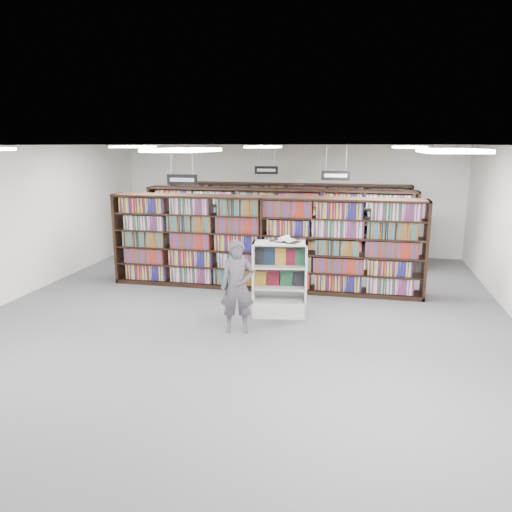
% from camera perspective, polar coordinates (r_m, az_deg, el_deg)
% --- Properties ---
extents(floor, '(12.00, 12.00, 0.00)m').
position_cam_1_polar(floor, '(9.55, -1.48, -7.07)').
color(floor, '#525357').
rests_on(floor, ground).
extents(ceiling, '(10.00, 12.00, 0.10)m').
position_cam_1_polar(ceiling, '(8.98, -1.60, 12.52)').
color(ceiling, silver).
rests_on(ceiling, wall_back).
extents(wall_back, '(10.00, 0.10, 3.20)m').
position_cam_1_polar(wall_back, '(14.97, 3.77, 6.46)').
color(wall_back, white).
rests_on(wall_back, ground).
extents(wall_front, '(10.00, 0.10, 3.20)m').
position_cam_1_polar(wall_front, '(3.81, -23.44, -13.88)').
color(wall_front, white).
rests_on(wall_front, ground).
extents(wall_left, '(0.10, 12.00, 3.20)m').
position_cam_1_polar(wall_left, '(11.36, -26.94, 3.09)').
color(wall_left, white).
rests_on(wall_left, ground).
extents(bookshelf_row_near, '(7.00, 0.60, 2.10)m').
position_cam_1_polar(bookshelf_row_near, '(11.15, 0.84, 1.45)').
color(bookshelf_row_near, black).
rests_on(bookshelf_row_near, floor).
extents(bookshelf_row_mid, '(7.00, 0.60, 2.10)m').
position_cam_1_polar(bookshelf_row_mid, '(13.09, 2.50, 3.13)').
color(bookshelf_row_mid, black).
rests_on(bookshelf_row_mid, floor).
extents(bookshelf_row_far, '(7.00, 0.60, 2.10)m').
position_cam_1_polar(bookshelf_row_far, '(14.75, 3.58, 4.21)').
color(bookshelf_row_far, black).
rests_on(bookshelf_row_far, floor).
extents(aisle_sign_left, '(0.65, 0.02, 0.80)m').
position_cam_1_polar(aisle_sign_left, '(10.40, -8.45, 8.73)').
color(aisle_sign_left, '#B2B2B7').
rests_on(aisle_sign_left, ceiling).
extents(aisle_sign_right, '(0.65, 0.02, 0.80)m').
position_cam_1_polar(aisle_sign_right, '(11.77, 9.09, 9.17)').
color(aisle_sign_right, '#B2B2B7').
rests_on(aisle_sign_right, ceiling).
extents(aisle_sign_center, '(0.65, 0.02, 0.80)m').
position_cam_1_polar(aisle_sign_center, '(13.99, 1.19, 9.87)').
color(aisle_sign_center, '#B2B2B7').
rests_on(aisle_sign_center, ceiling).
extents(troffer_front_center, '(0.60, 1.20, 0.04)m').
position_cam_1_polar(troffer_front_center, '(6.10, -8.25, 11.90)').
color(troffer_front_center, white).
rests_on(troffer_front_center, ceiling).
extents(troffer_front_right, '(0.60, 1.20, 0.04)m').
position_cam_1_polar(troffer_front_right, '(5.81, 21.38, 11.13)').
color(troffer_front_right, white).
rests_on(troffer_front_right, ceiling).
extents(troffer_back_left, '(0.60, 1.20, 0.04)m').
position_cam_1_polar(troffer_back_left, '(11.88, -13.82, 12.03)').
color(troffer_back_left, white).
rests_on(troffer_back_left, ceiling).
extents(troffer_back_center, '(0.60, 1.20, 0.04)m').
position_cam_1_polar(troffer_back_center, '(10.94, 0.87, 12.36)').
color(troffer_back_center, white).
rests_on(troffer_back_center, ceiling).
extents(troffer_back_right, '(0.60, 1.20, 0.04)m').
position_cam_1_polar(troffer_back_right, '(10.78, 17.09, 11.80)').
color(troffer_back_right, white).
rests_on(troffer_back_right, ceiling).
extents(endcap_display, '(1.08, 0.64, 1.43)m').
position_cam_1_polar(endcap_display, '(9.59, 2.71, -3.95)').
color(endcap_display, silver).
rests_on(endcap_display, floor).
extents(open_book, '(0.62, 0.49, 0.12)m').
position_cam_1_polar(open_book, '(9.39, 3.28, 1.85)').
color(open_book, black).
rests_on(open_book, endcap_display).
extents(shopper, '(0.67, 0.52, 1.63)m').
position_cam_1_polar(shopper, '(8.63, -2.14, -3.56)').
color(shopper, '#534E59').
rests_on(shopper, floor).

